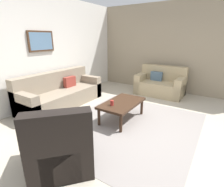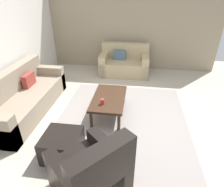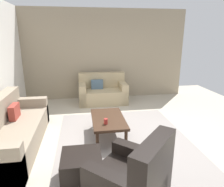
{
  "view_description": "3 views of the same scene",
  "coord_description": "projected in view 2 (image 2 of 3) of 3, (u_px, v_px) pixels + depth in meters",
  "views": [
    {
      "loc": [
        -2.87,
        -1.44,
        1.75
      ],
      "look_at": [
        -0.05,
        0.39,
        0.65
      ],
      "focal_mm": 27.82,
      "sensor_mm": 36.0,
      "label": 1
    },
    {
      "loc": [
        -3.07,
        -0.24,
        2.33
      ],
      "look_at": [
        -0.01,
        0.19,
        0.61
      ],
      "focal_mm": 30.48,
      "sensor_mm": 36.0,
      "label": 2
    },
    {
      "loc": [
        -3.49,
        0.77,
        2.0
      ],
      "look_at": [
        0.26,
        0.2,
        0.89
      ],
      "focal_mm": 32.19,
      "sensor_mm": 36.0,
      "label": 3
    }
  ],
  "objects": [
    {
      "name": "stone_feature_panel",
      "position": [
        132.0,
        23.0,
        5.73
      ],
      "size": [
        0.12,
        5.2,
        2.8
      ],
      "primitive_type": "cube",
      "color": "gray",
      "rests_on": "ground_plane"
    },
    {
      "name": "armchair_leather",
      "position": [
        92.0,
        177.0,
        2.33
      ],
      "size": [
        1.13,
        1.13,
        0.95
      ],
      "color": "black",
      "rests_on": "ground_plane"
    },
    {
      "name": "area_rug",
      "position": [
        122.0,
        120.0,
        3.82
      ],
      "size": [
        2.96,
        2.57,
        0.01
      ],
      "primitive_type": "cube",
      "color": "gray",
      "rests_on": "ground_plane"
    },
    {
      "name": "couch_main",
      "position": [
        22.0,
        98.0,
        3.99
      ],
      "size": [
        2.3,
        0.85,
        0.88
      ],
      "color": "gray",
      "rests_on": "ground_plane"
    },
    {
      "name": "ottoman",
      "position": [
        63.0,
        145.0,
        2.94
      ],
      "size": [
        0.56,
        0.56,
        0.4
      ],
      "primitive_type": "cube",
      "color": "black",
      "rests_on": "ground_plane"
    },
    {
      "name": "cup",
      "position": [
        102.0,
        102.0,
        3.57
      ],
      "size": [
        0.07,
        0.07,
        0.11
      ],
      "primitive_type": "cylinder",
      "color": "#B2332D",
      "rests_on": "coffee_table"
    },
    {
      "name": "couch_loveseat",
      "position": [
        124.0,
        64.0,
        5.82
      ],
      "size": [
        0.86,
        1.43,
        0.88
      ],
      "color": "tan",
      "rests_on": "ground_plane"
    },
    {
      "name": "ground_plane",
      "position": [
        122.0,
        120.0,
        3.82
      ],
      "size": [
        8.0,
        8.0,
        0.0
      ],
      "primitive_type": "plane",
      "color": "#B2A893"
    },
    {
      "name": "coffee_table",
      "position": [
        109.0,
        99.0,
        3.84
      ],
      "size": [
        1.1,
        0.64,
        0.41
      ],
      "color": "#382316",
      "rests_on": "ground_plane"
    }
  ]
}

